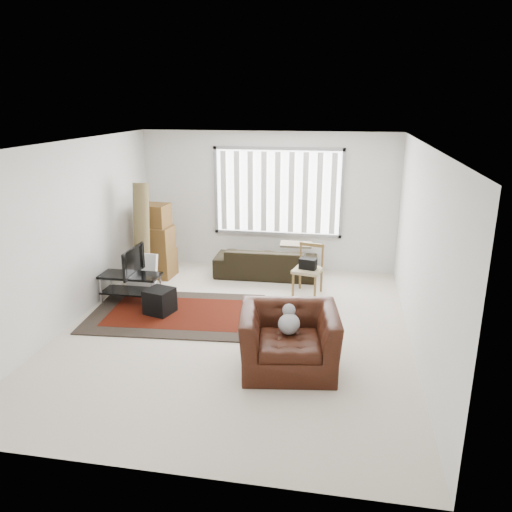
{
  "coord_description": "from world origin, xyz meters",
  "views": [
    {
      "loc": [
        1.48,
        -6.54,
        3.24
      ],
      "look_at": [
        0.24,
        0.38,
        1.05
      ],
      "focal_mm": 35.0,
      "sensor_mm": 36.0,
      "label": 1
    }
  ],
  "objects_px": {
    "moving_boxes": "(158,243)",
    "sofa": "(266,258)",
    "side_chair": "(308,267)",
    "armchair": "(289,335)",
    "tv_stand": "(131,282)"
  },
  "relations": [
    {
      "from": "moving_boxes",
      "to": "sofa",
      "type": "distance_m",
      "value": 2.07
    },
    {
      "from": "side_chair",
      "to": "armchair",
      "type": "bearing_deg",
      "value": -78.11
    },
    {
      "from": "moving_boxes",
      "to": "sofa",
      "type": "xyz_separation_m",
      "value": [
        2.02,
        0.36,
        -0.28
      ]
    },
    {
      "from": "tv_stand",
      "to": "armchair",
      "type": "distance_m",
      "value": 3.29
    },
    {
      "from": "sofa",
      "to": "moving_boxes",
      "type": "bearing_deg",
      "value": 8.85
    },
    {
      "from": "sofa",
      "to": "side_chair",
      "type": "xyz_separation_m",
      "value": [
        0.86,
        -0.77,
        0.11
      ]
    },
    {
      "from": "moving_boxes",
      "to": "side_chair",
      "type": "relative_size",
      "value": 1.61
    },
    {
      "from": "sofa",
      "to": "armchair",
      "type": "xyz_separation_m",
      "value": [
        0.83,
        -3.37,
        0.08
      ]
    },
    {
      "from": "tv_stand",
      "to": "sofa",
      "type": "distance_m",
      "value": 2.63
    },
    {
      "from": "sofa",
      "to": "armchair",
      "type": "height_order",
      "value": "armchair"
    },
    {
      "from": "tv_stand",
      "to": "moving_boxes",
      "type": "distance_m",
      "value": 1.37
    },
    {
      "from": "moving_boxes",
      "to": "side_chair",
      "type": "distance_m",
      "value": 2.92
    },
    {
      "from": "moving_boxes",
      "to": "armchair",
      "type": "xyz_separation_m",
      "value": [
        2.85,
        -3.01,
        -0.2
      ]
    },
    {
      "from": "tv_stand",
      "to": "moving_boxes",
      "type": "xyz_separation_m",
      "value": [
        -0.02,
        1.34,
        0.29
      ]
    },
    {
      "from": "sofa",
      "to": "side_chair",
      "type": "relative_size",
      "value": 2.22
    }
  ]
}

